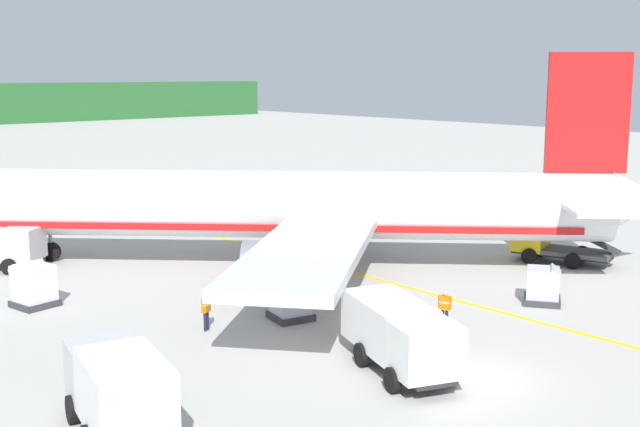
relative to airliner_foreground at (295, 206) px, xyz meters
name	(u,v)px	position (x,y,z in m)	size (l,w,h in m)	color
airliner_foreground	(295,206)	(0.00, 0.00, 0.00)	(32.14, 32.21, 11.90)	silver
service_truck_fuel	(545,241)	(11.41, -8.94, -2.20)	(3.74, 6.12, 2.51)	yellow
service_truck_catering	(118,388)	(-18.02, -13.36, -1.88)	(3.44, 5.77, 2.68)	silver
service_truck_pushback	(399,333)	(-7.79, -15.29, -1.96)	(4.21, 6.36, 2.46)	white
cargo_container_near	(291,300)	(-6.77, -7.83, -2.49)	(1.99, 1.99, 1.91)	#333338
cargo_container_mid	(543,286)	(3.77, -13.82, -2.53)	(2.32, 2.32, 1.83)	#333338
cargo_container_far	(34,286)	(-14.47, 1.72, -2.39)	(2.03, 2.03, 2.10)	#333338
crew_marshaller	(206,308)	(-10.45, -6.65, -2.42)	(0.57, 0.41, 1.64)	#191E33
crew_loader_left	(445,306)	(-2.60, -13.12, -2.43)	(0.36, 0.60, 1.63)	#191E33
apron_guide_line	(366,276)	(1.10, -4.60, -3.39)	(0.30, 60.00, 0.01)	yellow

